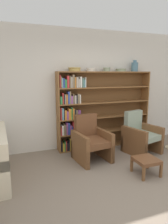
{
  "coord_description": "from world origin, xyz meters",
  "views": [
    {
      "loc": [
        -1.66,
        -2.06,
        1.76
      ],
      "look_at": [
        -0.25,
        1.86,
        0.95
      ],
      "focal_mm": 32.0,
      "sensor_mm": 36.0,
      "label": 1
    }
  ],
  "objects_px": {
    "bookshelf": "(95,109)",
    "footstool": "(146,161)",
    "bowl_terracotta": "(75,69)",
    "bowl_brass": "(107,69)",
    "vase_tall": "(135,67)",
    "armchair_leather": "(91,141)",
    "bowl_stoneware": "(121,70)",
    "bowl_olive": "(91,69)",
    "armchair_cushioned": "(140,135)"
  },
  "relations": [
    {
      "from": "bowl_brass",
      "to": "armchair_cushioned",
      "type": "relative_size",
      "value": 0.19
    },
    {
      "from": "armchair_leather",
      "to": "footstool",
      "type": "bearing_deg",
      "value": 118.69
    },
    {
      "from": "bookshelf",
      "to": "bowl_brass",
      "type": "xyz_separation_m",
      "value": [
        0.27,
        -0.02,
        0.93
      ]
    },
    {
      "from": "armchair_leather",
      "to": "footstool",
      "type": "height_order",
      "value": "armchair_leather"
    },
    {
      "from": "vase_tall",
      "to": "bowl_brass",
      "type": "bearing_deg",
      "value": -180.0
    },
    {
      "from": "bowl_terracotta",
      "to": "footstool",
      "type": "xyz_separation_m",
      "value": [
        0.81,
        -1.57,
        -1.6
      ]
    },
    {
      "from": "bowl_olive",
      "to": "bowl_brass",
      "type": "height_order",
      "value": "bowl_brass"
    },
    {
      "from": "bowl_terracotta",
      "to": "footstool",
      "type": "distance_m",
      "value": 2.39
    },
    {
      "from": "vase_tall",
      "to": "armchair_leather",
      "type": "xyz_separation_m",
      "value": [
        -1.4,
        -0.65,
        -1.52
      ]
    },
    {
      "from": "bowl_terracotta",
      "to": "bowl_olive",
      "type": "relative_size",
      "value": 1.4
    },
    {
      "from": "bowl_brass",
      "to": "bowl_stoneware",
      "type": "distance_m",
      "value": 0.37
    },
    {
      "from": "bookshelf",
      "to": "bowl_stoneware",
      "type": "distance_m",
      "value": 1.12
    },
    {
      "from": "armchair_leather",
      "to": "bowl_stoneware",
      "type": "bearing_deg",
      "value": -155.56
    },
    {
      "from": "bowl_terracotta",
      "to": "bowl_stoneware",
      "type": "height_order",
      "value": "bowl_terracotta"
    },
    {
      "from": "bookshelf",
      "to": "vase_tall",
      "type": "height_order",
      "value": "vase_tall"
    },
    {
      "from": "vase_tall",
      "to": "footstool",
      "type": "distance_m",
      "value": 2.4
    },
    {
      "from": "bowl_olive",
      "to": "vase_tall",
      "type": "bearing_deg",
      "value": 0.0
    },
    {
      "from": "footstool",
      "to": "bowl_olive",
      "type": "bearing_deg",
      "value": 105.36
    },
    {
      "from": "bowl_stoneware",
      "to": "bowl_terracotta",
      "type": "bearing_deg",
      "value": 180.0
    },
    {
      "from": "bookshelf",
      "to": "armchair_cushioned",
      "type": "relative_size",
      "value": 2.51
    },
    {
      "from": "bowl_olive",
      "to": "vase_tall",
      "type": "distance_m",
      "value": 1.15
    },
    {
      "from": "armchair_cushioned",
      "to": "footstool",
      "type": "height_order",
      "value": "armchair_cushioned"
    },
    {
      "from": "bowl_brass",
      "to": "vase_tall",
      "type": "bearing_deg",
      "value": 0.0
    },
    {
      "from": "bowl_olive",
      "to": "bookshelf",
      "type": "bearing_deg",
      "value": 7.23
    },
    {
      "from": "footstool",
      "to": "armchair_cushioned",
      "type": "bearing_deg",
      "value": 60.66
    },
    {
      "from": "bowl_terracotta",
      "to": "armchair_cushioned",
      "type": "xyz_separation_m",
      "value": [
        1.33,
        -0.65,
        -1.45
      ]
    },
    {
      "from": "bowl_terracotta",
      "to": "bowl_brass",
      "type": "distance_m",
      "value": 0.78
    },
    {
      "from": "bowl_stoneware",
      "to": "bookshelf",
      "type": "bearing_deg",
      "value": 178.6
    },
    {
      "from": "bookshelf",
      "to": "vase_tall",
      "type": "bearing_deg",
      "value": -0.88
    },
    {
      "from": "vase_tall",
      "to": "bowl_terracotta",
      "type": "bearing_deg",
      "value": 180.0
    },
    {
      "from": "armchair_leather",
      "to": "armchair_cushioned",
      "type": "bearing_deg",
      "value": 171.89
    },
    {
      "from": "bowl_terracotta",
      "to": "footstool",
      "type": "relative_size",
      "value": 0.71
    },
    {
      "from": "bowl_stoneware",
      "to": "armchair_cushioned",
      "type": "height_order",
      "value": "bowl_stoneware"
    },
    {
      "from": "bowl_olive",
      "to": "armchair_cushioned",
      "type": "distance_m",
      "value": 1.85
    },
    {
      "from": "bowl_brass",
      "to": "armchair_cushioned",
      "type": "height_order",
      "value": "bowl_brass"
    },
    {
      "from": "bowl_olive",
      "to": "bowl_stoneware",
      "type": "distance_m",
      "value": 0.77
    },
    {
      "from": "armchair_cushioned",
      "to": "bowl_olive",
      "type": "bearing_deg",
      "value": -49.64
    },
    {
      "from": "bowl_stoneware",
      "to": "footstool",
      "type": "relative_size",
      "value": 0.63
    },
    {
      "from": "bookshelf",
      "to": "bowl_olive",
      "type": "height_order",
      "value": "bowl_olive"
    },
    {
      "from": "bowl_olive",
      "to": "footstool",
      "type": "xyz_separation_m",
      "value": [
        0.43,
        -1.57,
        -1.6
      ]
    },
    {
      "from": "bookshelf",
      "to": "armchair_cushioned",
      "type": "height_order",
      "value": "bookshelf"
    },
    {
      "from": "bookshelf",
      "to": "footstool",
      "type": "bearing_deg",
      "value": -79.05
    },
    {
      "from": "bowl_brass",
      "to": "bowl_olive",
      "type": "bearing_deg",
      "value": 180.0
    },
    {
      "from": "footstool",
      "to": "bowl_terracotta",
      "type": "bearing_deg",
      "value": 117.45
    },
    {
      "from": "bookshelf",
      "to": "footstool",
      "type": "distance_m",
      "value": 1.75
    },
    {
      "from": "bowl_stoneware",
      "to": "armchair_leather",
      "type": "bearing_deg",
      "value": -147.52
    },
    {
      "from": "bowl_brass",
      "to": "bowl_terracotta",
      "type": "bearing_deg",
      "value": 180.0
    },
    {
      "from": "bookshelf",
      "to": "bowl_stoneware",
      "type": "bearing_deg",
      "value": -1.4
    },
    {
      "from": "bookshelf",
      "to": "bowl_stoneware",
      "type": "relative_size",
      "value": 9.24
    },
    {
      "from": "armchair_leather",
      "to": "armchair_cushioned",
      "type": "xyz_separation_m",
      "value": [
        1.2,
        -0.0,
        0.0
      ]
    }
  ]
}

